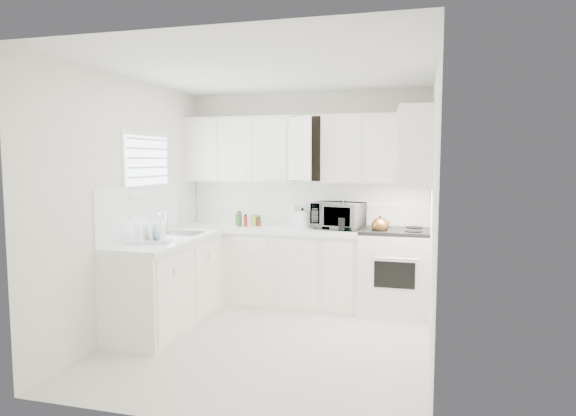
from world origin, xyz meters
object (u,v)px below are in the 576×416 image
(stove, at_px, (396,260))
(rice_cooker, at_px, (302,217))
(tea_kettle, at_px, (380,225))
(microwave, at_px, (338,213))
(dish_rack, at_px, (150,231))
(utensil_crock, at_px, (343,215))

(stove, bearing_deg, rice_cooker, 174.15)
(tea_kettle, height_order, microwave, microwave)
(microwave, relative_size, dish_rack, 1.42)
(tea_kettle, distance_m, utensil_crock, 0.45)
(dish_rack, bearing_deg, microwave, 23.10)
(tea_kettle, xyz_separation_m, rice_cooker, (-0.96, 0.28, 0.02))
(stove, height_order, tea_kettle, stove)
(tea_kettle, relative_size, rice_cooker, 0.99)
(tea_kettle, relative_size, microwave, 0.41)
(stove, height_order, microwave, microwave)
(rice_cooker, relative_size, utensil_crock, 0.63)
(stove, relative_size, utensil_crock, 3.35)
(dish_rack, bearing_deg, stove, 12.07)
(stove, xyz_separation_m, rice_cooker, (-1.14, 0.12, 0.44))
(microwave, relative_size, rice_cooker, 2.43)
(microwave, height_order, rice_cooker, microwave)
(tea_kettle, height_order, utensil_crock, utensil_crock)
(stove, distance_m, rice_cooker, 1.23)
(microwave, distance_m, rice_cooker, 0.46)
(tea_kettle, bearing_deg, stove, 58.29)
(stove, xyz_separation_m, dish_rack, (-2.35, -1.38, 0.43))
(utensil_crock, distance_m, dish_rack, 2.17)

